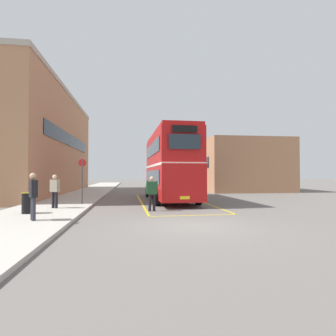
{
  "coord_description": "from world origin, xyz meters",
  "views": [
    {
      "loc": [
        -2.24,
        -9.84,
        1.9
      ],
      "look_at": [
        0.64,
        12.11,
        2.36
      ],
      "focal_mm": 29.3,
      "sensor_mm": 36.0,
      "label": 1
    }
  ],
  "objects_px": {
    "single_deck_bus": "(177,176)",
    "bus_stop_sign": "(82,177)",
    "double_decker_bus": "(169,165)",
    "pedestrian_waiting_near": "(55,189)",
    "pedestrian_boarding": "(152,191)",
    "litter_bin": "(28,203)",
    "pedestrian_waiting_far": "(33,193)"
  },
  "relations": [
    {
      "from": "single_deck_bus",
      "to": "pedestrian_waiting_near",
      "type": "relative_size",
      "value": 4.98
    },
    {
      "from": "pedestrian_boarding",
      "to": "bus_stop_sign",
      "type": "distance_m",
      "value": 4.85
    },
    {
      "from": "litter_bin",
      "to": "double_decker_bus",
      "type": "bearing_deg",
      "value": 42.15
    },
    {
      "from": "double_decker_bus",
      "to": "bus_stop_sign",
      "type": "distance_m",
      "value": 6.23
    },
    {
      "from": "double_decker_bus",
      "to": "single_deck_bus",
      "type": "distance_m",
      "value": 14.82
    },
    {
      "from": "pedestrian_boarding",
      "to": "single_deck_bus",
      "type": "bearing_deg",
      "value": 77.01
    },
    {
      "from": "double_decker_bus",
      "to": "single_deck_bus",
      "type": "xyz_separation_m",
      "value": [
        2.98,
        14.49,
        -0.87
      ]
    },
    {
      "from": "bus_stop_sign",
      "to": "pedestrian_waiting_far",
      "type": "bearing_deg",
      "value": -97.72
    },
    {
      "from": "pedestrian_waiting_far",
      "to": "bus_stop_sign",
      "type": "bearing_deg",
      "value": 82.28
    },
    {
      "from": "pedestrian_boarding",
      "to": "pedestrian_waiting_near",
      "type": "bearing_deg",
      "value": 171.31
    },
    {
      "from": "litter_bin",
      "to": "bus_stop_sign",
      "type": "relative_size",
      "value": 0.36
    },
    {
      "from": "single_deck_bus",
      "to": "pedestrian_waiting_far",
      "type": "bearing_deg",
      "value": -112.06
    },
    {
      "from": "pedestrian_boarding",
      "to": "litter_bin",
      "type": "xyz_separation_m",
      "value": [
        -5.58,
        -1.04,
        -0.42
      ]
    },
    {
      "from": "pedestrian_waiting_near",
      "to": "litter_bin",
      "type": "bearing_deg",
      "value": -110.35
    },
    {
      "from": "litter_bin",
      "to": "bus_stop_sign",
      "type": "xyz_separation_m",
      "value": [
        1.67,
        3.82,
        1.11
      ]
    },
    {
      "from": "bus_stop_sign",
      "to": "single_deck_bus",
      "type": "bearing_deg",
      "value": 63.64
    },
    {
      "from": "pedestrian_waiting_near",
      "to": "pedestrian_waiting_far",
      "type": "height_order",
      "value": "pedestrian_waiting_far"
    },
    {
      "from": "pedestrian_waiting_near",
      "to": "bus_stop_sign",
      "type": "height_order",
      "value": "bus_stop_sign"
    },
    {
      "from": "double_decker_bus",
      "to": "pedestrian_waiting_near",
      "type": "bearing_deg",
      "value": -144.11
    },
    {
      "from": "pedestrian_waiting_near",
      "to": "double_decker_bus",
      "type": "bearing_deg",
      "value": 35.89
    },
    {
      "from": "pedestrian_waiting_near",
      "to": "litter_bin",
      "type": "height_order",
      "value": "pedestrian_waiting_near"
    },
    {
      "from": "single_deck_bus",
      "to": "pedestrian_boarding",
      "type": "height_order",
      "value": "single_deck_bus"
    },
    {
      "from": "single_deck_bus",
      "to": "pedestrian_boarding",
      "type": "distance_m",
      "value": 20.52
    },
    {
      "from": "pedestrian_boarding",
      "to": "double_decker_bus",
      "type": "bearing_deg",
      "value": 73.44
    },
    {
      "from": "double_decker_bus",
      "to": "litter_bin",
      "type": "bearing_deg",
      "value": -137.85
    },
    {
      "from": "pedestrian_waiting_near",
      "to": "pedestrian_waiting_far",
      "type": "bearing_deg",
      "value": -86.61
    },
    {
      "from": "pedestrian_boarding",
      "to": "pedestrian_waiting_far",
      "type": "bearing_deg",
      "value": -147.57
    },
    {
      "from": "single_deck_bus",
      "to": "pedestrian_waiting_far",
      "type": "relative_size",
      "value": 4.76
    },
    {
      "from": "double_decker_bus",
      "to": "litter_bin",
      "type": "xyz_separation_m",
      "value": [
        -7.22,
        -6.53,
        -1.9
      ]
    },
    {
      "from": "single_deck_bus",
      "to": "litter_bin",
      "type": "distance_m",
      "value": 23.39
    },
    {
      "from": "double_decker_bus",
      "to": "pedestrian_boarding",
      "type": "relative_size",
      "value": 5.92
    },
    {
      "from": "single_deck_bus",
      "to": "bus_stop_sign",
      "type": "relative_size",
      "value": 3.25
    }
  ]
}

